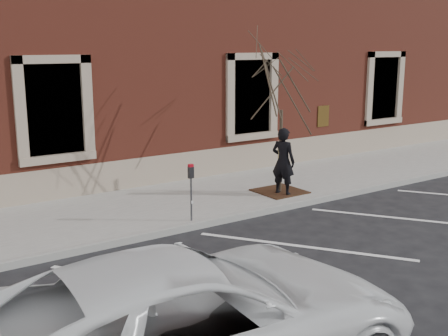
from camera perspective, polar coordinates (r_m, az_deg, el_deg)
ground at (r=13.01m, az=1.50°, el=-5.21°), size 120.00×120.00×0.00m
sidewalk_near at (r=14.38m, az=-2.60°, el=-3.17°), size 40.00×3.50×0.15m
curb_near at (r=12.95m, az=1.63°, el=-4.95°), size 40.00×0.12×0.15m
parking_stripes at (r=11.40m, az=8.06°, el=-7.91°), size 28.00×4.40×0.01m
building_civic at (r=19.20m, az=-12.43°, el=12.32°), size 40.00×8.62×8.00m
man at (r=14.41m, az=6.04°, el=0.67°), size 0.62×0.74×1.74m
parking_meter at (r=12.19m, az=-3.38°, el=-1.40°), size 0.12×0.09×1.27m
tree_grate at (r=14.85m, az=5.68°, el=-2.36°), size 1.17×1.17×0.03m
sapling at (r=14.40m, az=5.91°, el=8.22°), size 2.36×2.36×3.93m
white_truck at (r=6.75m, az=-3.89°, el=-15.33°), size 5.96×3.07×1.61m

